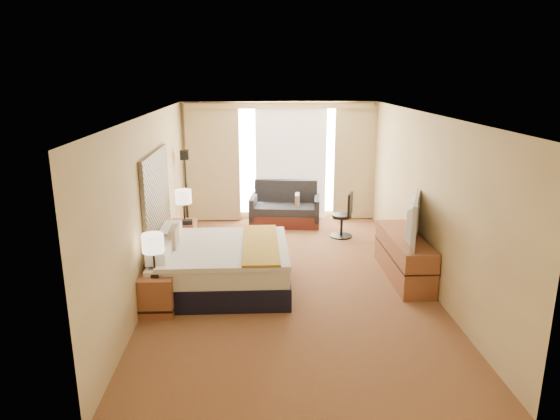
{
  "coord_description": "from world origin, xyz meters",
  "views": [
    {
      "loc": [
        -0.5,
        -7.38,
        3.17
      ],
      "look_at": [
        -0.13,
        0.4,
        1.04
      ],
      "focal_mm": 32.0,
      "sensor_mm": 36.0,
      "label": 1
    }
  ],
  "objects_px": {
    "lamp_left": "(153,244)",
    "television": "(408,218)",
    "loveseat": "(285,210)",
    "floor_lamp": "(186,176)",
    "nightstand_right": "(184,236)",
    "bed": "(221,265)",
    "lamp_right": "(183,197)",
    "media_dresser": "(404,256)",
    "desk_chair": "(344,217)",
    "nightstand_left": "(158,293)"
  },
  "relations": [
    {
      "from": "nightstand_right",
      "to": "bed",
      "type": "height_order",
      "value": "bed"
    },
    {
      "from": "nightstand_right",
      "to": "bed",
      "type": "relative_size",
      "value": 0.27
    },
    {
      "from": "lamp_left",
      "to": "lamp_right",
      "type": "distance_m",
      "value": 2.53
    },
    {
      "from": "loveseat",
      "to": "floor_lamp",
      "type": "relative_size",
      "value": 0.9
    },
    {
      "from": "nightstand_right",
      "to": "lamp_right",
      "type": "xyz_separation_m",
      "value": [
        0.04,
        -0.05,
        0.75
      ]
    },
    {
      "from": "nightstand_right",
      "to": "lamp_right",
      "type": "height_order",
      "value": "lamp_right"
    },
    {
      "from": "nightstand_left",
      "to": "desk_chair",
      "type": "relative_size",
      "value": 0.6
    },
    {
      "from": "desk_chair",
      "to": "lamp_left",
      "type": "bearing_deg",
      "value": -113.45
    },
    {
      "from": "bed",
      "to": "lamp_left",
      "type": "xyz_separation_m",
      "value": [
        -0.82,
        -0.86,
        0.66
      ]
    },
    {
      "from": "nightstand_right",
      "to": "floor_lamp",
      "type": "bearing_deg",
      "value": 92.02
    },
    {
      "from": "nightstand_left",
      "to": "television",
      "type": "xyz_separation_m",
      "value": [
        3.65,
        0.84,
        0.77
      ]
    },
    {
      "from": "loveseat",
      "to": "television",
      "type": "distance_m",
      "value": 3.74
    },
    {
      "from": "desk_chair",
      "to": "lamp_right",
      "type": "height_order",
      "value": "lamp_right"
    },
    {
      "from": "desk_chair",
      "to": "lamp_right",
      "type": "xyz_separation_m",
      "value": [
        -3.06,
        -0.68,
        0.62
      ]
    },
    {
      "from": "loveseat",
      "to": "lamp_left",
      "type": "xyz_separation_m",
      "value": [
        -1.99,
        -4.17,
        0.71
      ]
    },
    {
      "from": "lamp_right",
      "to": "television",
      "type": "xyz_separation_m",
      "value": [
        3.61,
        -1.61,
        0.02
      ]
    },
    {
      "from": "nightstand_right",
      "to": "lamp_right",
      "type": "distance_m",
      "value": 0.75
    },
    {
      "from": "floor_lamp",
      "to": "television",
      "type": "relative_size",
      "value": 1.45
    },
    {
      "from": "lamp_left",
      "to": "television",
      "type": "distance_m",
      "value": 3.77
    },
    {
      "from": "floor_lamp",
      "to": "media_dresser",
      "type": "bearing_deg",
      "value": -31.66
    },
    {
      "from": "loveseat",
      "to": "desk_chair",
      "type": "xyz_separation_m",
      "value": [
        1.12,
        -0.96,
        0.1
      ]
    },
    {
      "from": "media_dresser",
      "to": "bed",
      "type": "distance_m",
      "value": 2.9
    },
    {
      "from": "nightstand_left",
      "to": "lamp_left",
      "type": "distance_m",
      "value": 0.75
    },
    {
      "from": "floor_lamp",
      "to": "lamp_left",
      "type": "relative_size",
      "value": 2.89
    },
    {
      "from": "nightstand_right",
      "to": "bed",
      "type": "bearing_deg",
      "value": -64.71
    },
    {
      "from": "nightstand_left",
      "to": "media_dresser",
      "type": "height_order",
      "value": "media_dresser"
    },
    {
      "from": "media_dresser",
      "to": "television",
      "type": "bearing_deg",
      "value": -103.16
    },
    {
      "from": "bed",
      "to": "loveseat",
      "type": "height_order",
      "value": "bed"
    },
    {
      "from": "lamp_left",
      "to": "bed",
      "type": "bearing_deg",
      "value": 46.63
    },
    {
      "from": "television",
      "to": "loveseat",
      "type": "bearing_deg",
      "value": 47.64
    },
    {
      "from": "lamp_right",
      "to": "television",
      "type": "distance_m",
      "value": 3.95
    },
    {
      "from": "nightstand_right",
      "to": "lamp_left",
      "type": "bearing_deg",
      "value": -90.16
    },
    {
      "from": "nightstand_right",
      "to": "television",
      "type": "distance_m",
      "value": 4.08
    },
    {
      "from": "loveseat",
      "to": "floor_lamp",
      "type": "bearing_deg",
      "value": -152.71
    },
    {
      "from": "media_dresser",
      "to": "desk_chair",
      "type": "bearing_deg",
      "value": 106.12
    },
    {
      "from": "floor_lamp",
      "to": "nightstand_right",
      "type": "bearing_deg",
      "value": -87.98
    },
    {
      "from": "media_dresser",
      "to": "desk_chair",
      "type": "distance_m",
      "value": 2.17
    },
    {
      "from": "nightstand_left",
      "to": "lamp_left",
      "type": "bearing_deg",
      "value": -95.17
    },
    {
      "from": "nightstand_left",
      "to": "bed",
      "type": "distance_m",
      "value": 1.13
    },
    {
      "from": "media_dresser",
      "to": "bed",
      "type": "height_order",
      "value": "bed"
    },
    {
      "from": "nightstand_left",
      "to": "loveseat",
      "type": "relative_size",
      "value": 0.35
    },
    {
      "from": "floor_lamp",
      "to": "television",
      "type": "xyz_separation_m",
      "value": [
        3.68,
        -2.51,
        -0.18
      ]
    },
    {
      "from": "lamp_right",
      "to": "television",
      "type": "height_order",
      "value": "television"
    },
    {
      "from": "media_dresser",
      "to": "television",
      "type": "xyz_separation_m",
      "value": [
        -0.05,
        -0.21,
        0.7
      ]
    },
    {
      "from": "bed",
      "to": "lamp_left",
      "type": "height_order",
      "value": "lamp_left"
    },
    {
      "from": "bed",
      "to": "desk_chair",
      "type": "distance_m",
      "value": 3.28
    },
    {
      "from": "nightstand_left",
      "to": "television",
      "type": "height_order",
      "value": "television"
    },
    {
      "from": "lamp_left",
      "to": "television",
      "type": "bearing_deg",
      "value": 14.03
    },
    {
      "from": "loveseat",
      "to": "desk_chair",
      "type": "bearing_deg",
      "value": -33.62
    },
    {
      "from": "loveseat",
      "to": "television",
      "type": "relative_size",
      "value": 1.3
    }
  ]
}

